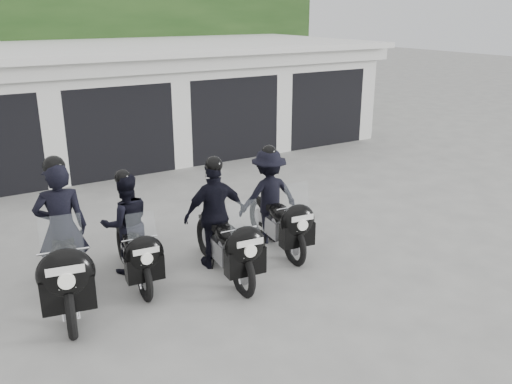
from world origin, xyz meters
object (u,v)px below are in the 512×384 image
police_bike_b (129,232)px  police_bike_c (220,223)px  police_bike_a (64,248)px  police_bike_d (273,203)px

police_bike_b → police_bike_c: bearing=-18.0°
police_bike_a → police_bike_b: (1.02, 0.31, -0.11)m
police_bike_a → police_bike_c: size_ratio=1.12×
police_bike_a → police_bike_b: size_ratio=1.22×
police_bike_a → police_bike_b: police_bike_a is taller
police_bike_b → police_bike_c: 1.36m
police_bike_b → police_bike_d: (2.48, -0.14, 0.04)m
police_bike_b → police_bike_c: size_ratio=0.92×
police_bike_b → police_bike_d: police_bike_d is taller
police_bike_a → police_bike_c: 2.28m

